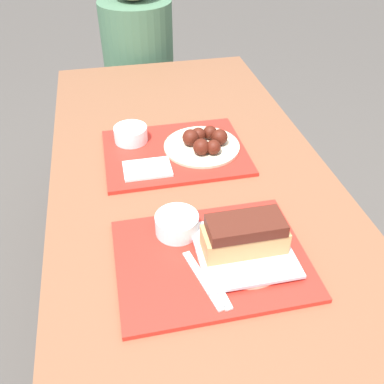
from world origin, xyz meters
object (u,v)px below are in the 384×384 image
at_px(tray_far, 175,152).
at_px(tray_near, 211,259).
at_px(person_seated_across, 138,46).
at_px(bowl_coleslaw_near, 177,223).
at_px(wings_plate_far, 204,142).
at_px(brisket_sandwich_plate, 244,241).
at_px(bowl_coleslaw_far, 131,133).

bearing_deg(tray_far, tray_near, -89.69).
distance_m(tray_near, person_seated_across, 1.39).
height_order(bowl_coleslaw_near, wings_plate_far, wings_plate_far).
distance_m(tray_near, bowl_coleslaw_near, 0.12).
xyz_separation_m(tray_far, brisket_sandwich_plate, (0.07, -0.45, 0.04)).
bearing_deg(brisket_sandwich_plate, person_seated_across, 93.51).
bearing_deg(brisket_sandwich_plate, wings_plate_far, 88.36).
bearing_deg(bowl_coleslaw_near, person_seated_across, 87.95).
relative_size(bowl_coleslaw_far, wings_plate_far, 0.44).
bearing_deg(tray_far, brisket_sandwich_plate, -80.51).
height_order(tray_near, wings_plate_far, wings_plate_far).
bearing_deg(bowl_coleslaw_near, tray_near, -58.65).
height_order(tray_near, tray_far, same).
relative_size(tray_near, brisket_sandwich_plate, 2.02).
bearing_deg(person_seated_across, tray_near, -89.46).
xyz_separation_m(bowl_coleslaw_near, wings_plate_far, (0.14, 0.34, -0.01)).
height_order(tray_near, person_seated_across, person_seated_across).
bearing_deg(tray_near, bowl_coleslaw_far, 103.34).
height_order(tray_far, bowl_coleslaw_near, bowl_coleslaw_near).
bearing_deg(tray_near, brisket_sandwich_plate, -2.02).
bearing_deg(wings_plate_far, person_seated_across, 95.90).
relative_size(brisket_sandwich_plate, wings_plate_far, 0.90).
relative_size(bowl_coleslaw_near, person_seated_across, 0.15).
bearing_deg(brisket_sandwich_plate, tray_near, 177.98).
relative_size(tray_near, bowl_coleslaw_near, 4.12).
distance_m(tray_near, brisket_sandwich_plate, 0.08).
distance_m(bowl_coleslaw_near, person_seated_across, 1.29).
height_order(bowl_coleslaw_far, wings_plate_far, wings_plate_far).
bearing_deg(wings_plate_far, brisket_sandwich_plate, -91.64).
xyz_separation_m(wings_plate_far, person_seated_across, (-0.10, 0.95, -0.03)).
xyz_separation_m(tray_far, wings_plate_far, (0.09, -0.00, 0.03)).
xyz_separation_m(tray_near, brisket_sandwich_plate, (0.07, -0.00, 0.04)).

